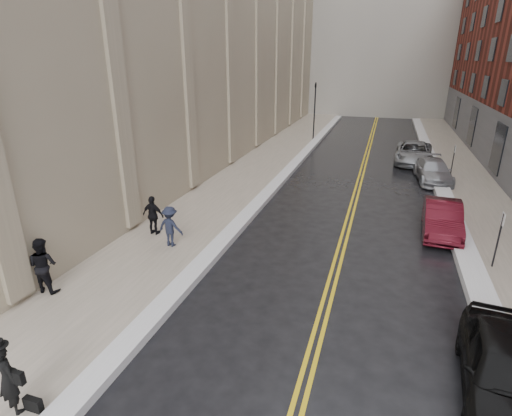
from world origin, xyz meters
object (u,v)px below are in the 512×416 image
Objects in this scene: car_silver_far at (414,153)px; pedestrian_c at (153,215)px; pedestrian_main at (8,379)px; pedestrian_b at (170,226)px; car_silver_near at (433,171)px; car_maroon at (442,218)px; car_black at (506,370)px; pedestrian_a at (43,265)px.

car_silver_far is 3.21× the size of pedestrian_c.
pedestrian_main is 0.98× the size of pedestrian_c.
car_silver_far is 3.27× the size of pedestrian_main.
pedestrian_c reaches higher than pedestrian_b.
car_silver_near is 17.46m from pedestrian_c.
car_maroon reaches higher than car_silver_near.
car_black is at bearing -84.37° from car_silver_far.
car_silver_far is 2.95× the size of pedestrian_a.
pedestrian_main reaches higher than car_maroon.
car_black is 17.85m from car_silver_near.
car_silver_far is 3.29× the size of pedestrian_b.
pedestrian_b is at bearing 150.86° from pedestrian_c.
pedestrian_b is (-10.82, 4.45, 0.21)m from car_black.
pedestrian_b is (-9.88, -17.97, 0.22)m from car_silver_far.
car_silver_near is 0.84× the size of car_silver_far.
car_silver_far is at bearing -93.54° from pedestrian_main.
car_black is 13.16m from pedestrian_c.
pedestrian_a reaches higher than car_silver_far.
car_silver_near is at bearing -99.31° from pedestrian_main.
car_silver_far is at bearing -119.62° from pedestrian_a.
car_maroon is (-0.35, 9.44, -0.06)m from car_black.
car_black is 0.98× the size of car_silver_near.
car_silver_far is (-0.94, 22.42, -0.01)m from car_black.
car_maroon is 2.31× the size of pedestrian_a.
pedestrian_main is 8.21m from pedestrian_b.
car_black is at bearing 177.81° from pedestrian_a.
pedestrian_main is 1.01× the size of pedestrian_b.
car_silver_near is (0.35, 8.41, -0.03)m from car_maroon.
pedestrian_c is (-11.72, -4.20, 0.30)m from car_maroon.
car_black is 1.05× the size of car_maroon.
pedestrian_c is at bearing -157.58° from car_maroon.
pedestrian_a reaches higher than car_silver_near.
pedestrian_b is at bearing -68.92° from pedestrian_main.
car_maroon is 2.56× the size of pedestrian_main.
pedestrian_main is 0.90× the size of pedestrian_a.
pedestrian_a is (-12.65, -9.19, 0.37)m from car_maroon.
pedestrian_b is (-0.78, 8.18, -0.01)m from pedestrian_main.
car_maroon is at bearing -97.64° from car_silver_near.
pedestrian_b reaches higher than car_maroon.
pedestrian_c reaches higher than car_silver_far.
pedestrian_c is (-12.07, 5.24, 0.23)m from car_black.
pedestrian_b is 0.98× the size of pedestrian_c.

